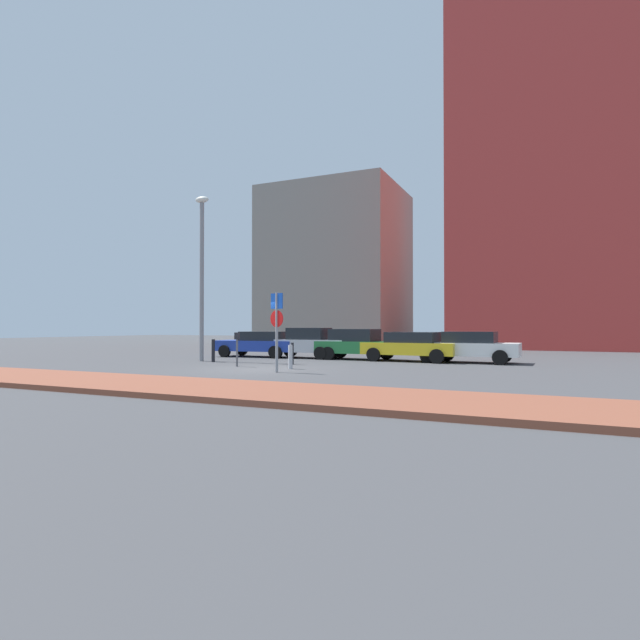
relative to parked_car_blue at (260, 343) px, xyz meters
name	(u,v)px	position (x,y,z in m)	size (l,w,h in m)	color
ground_plane	(258,369)	(3.96, -6.63, -0.73)	(120.00, 120.00, 0.00)	#424244
sidewalk_brick	(136,384)	(3.96, -12.88, -0.66)	(40.00, 3.24, 0.14)	brown
parked_car_blue	(260,343)	(0.00, 0.00, 0.00)	(4.58, 2.25, 1.36)	#1E389E
parked_car_silver	(308,343)	(2.80, 0.13, 0.06)	(4.40, 2.02, 1.56)	#B7BABF
parked_car_green	(354,343)	(5.29, 0.18, 0.06)	(4.06, 2.09, 1.50)	#237238
parked_car_yellow	(411,346)	(8.22, -0.03, 0.00)	(4.47, 2.22, 1.37)	gold
parked_car_white	(467,346)	(10.73, 0.17, 0.01)	(4.59, 2.10, 1.40)	white
parking_sign_post	(277,322)	(5.31, -7.58, 1.05)	(0.59, 0.18, 2.83)	gray
parking_meter	(237,344)	(2.55, -5.98, 0.17)	(0.18, 0.14, 1.38)	#4C4C51
street_lamp	(202,265)	(-0.78, -3.97, 3.79)	(0.70, 0.36, 7.76)	gray
traffic_bollard_near	(292,354)	(4.05, -4.01, -0.26)	(0.12, 0.12, 0.93)	black
traffic_bollard_mid	(290,357)	(5.06, -6.08, -0.27)	(0.17, 0.17, 0.92)	#B7B7BC
traffic_bollard_far	(213,351)	(0.08, -4.23, -0.21)	(0.16, 0.16, 1.04)	black
building_colorful_midrise	(564,179)	(15.20, 21.79, 12.78)	(16.07, 16.15, 27.01)	#BF3833
building_under_construction	(336,267)	(-6.62, 26.41, 7.31)	(13.64, 11.95, 16.08)	gray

